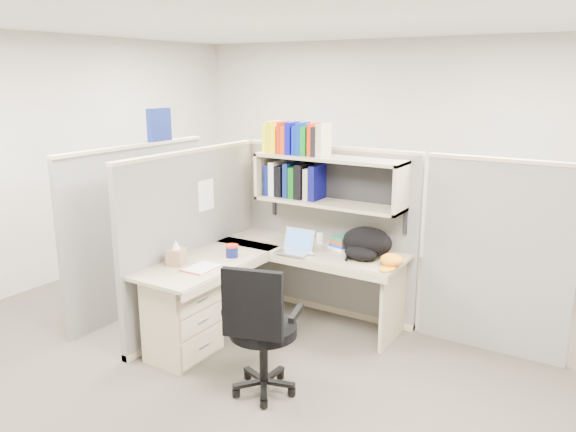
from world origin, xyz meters
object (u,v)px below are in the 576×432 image
Objects in this scene: backpack at (364,243)px; snack_canister at (232,251)px; task_chair at (262,350)px; desk at (218,299)px; laptop at (294,242)px.

snack_canister is (-0.98, -0.58, -0.07)m from backpack.
task_chair is (0.77, -0.69, -0.43)m from snack_canister.
backpack is at bearing 80.60° from task_chair.
snack_canister is 0.11× the size of task_chair.
desk is 6.00× the size of laptop.
desk is at bearing -80.59° from snack_canister.
task_chair is at bearing -102.45° from backpack.
laptop is (0.36, 0.64, 0.40)m from desk.
snack_canister is (-0.04, 0.26, 0.35)m from desk.
laptop is 1.22m from task_chair.
desk is at bearing 149.83° from task_chair.
desk is 1.33m from backpack.
snack_canister reaches higher than desk.
desk is at bearing -121.34° from laptop.
laptop reaches higher than desk.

